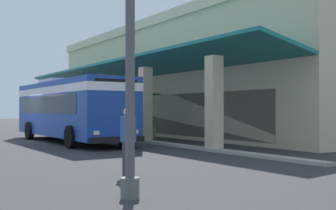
# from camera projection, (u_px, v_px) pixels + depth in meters

# --- Properties ---
(ground) EXTENTS (120.00, 120.00, 0.00)m
(ground) POSITION_uv_depth(u_px,v_px,m) (160.00, 136.00, 27.80)
(ground) COLOR #2D2D30
(curb_strip) EXTENTS (34.16, 0.50, 0.12)m
(curb_strip) POSITION_uv_depth(u_px,v_px,m) (100.00, 136.00, 27.27)
(curb_strip) COLOR #9E998E
(curb_strip) RESTS_ON ground
(plaza_building) EXTENTS (28.77, 16.72, 7.65)m
(plaza_building) POSITION_uv_depth(u_px,v_px,m) (220.00, 81.00, 32.46)
(plaza_building) COLOR #C6B793
(plaza_building) RESTS_ON ground
(transit_bus) EXTENTS (11.22, 2.86, 3.34)m
(transit_bus) POSITION_uv_depth(u_px,v_px,m) (70.00, 106.00, 22.71)
(transit_bus) COLOR #193D9E
(transit_bus) RESTS_ON ground
(pedestrian) EXTENTS (0.69, 0.39, 1.74)m
(pedestrian) POSITION_uv_depth(u_px,v_px,m) (128.00, 137.00, 11.06)
(pedestrian) COLOR #38383D
(pedestrian) RESTS_ON ground
(potted_palm) EXTENTS (1.93, 1.68, 2.74)m
(potted_palm) POSITION_uv_depth(u_px,v_px,m) (146.00, 126.00, 25.32)
(potted_palm) COLOR gray
(potted_palm) RESTS_ON ground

